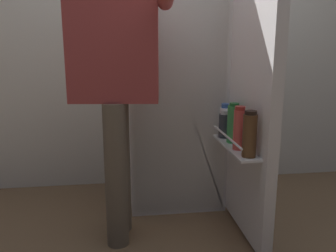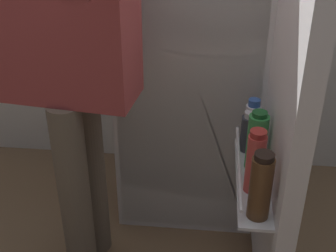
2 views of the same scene
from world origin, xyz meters
TOP-DOWN VIEW (x-y plane):
  - ground_plane at (0.00, 0.00)m, footprint 6.68×6.68m
  - kitchen_wall at (0.00, 0.89)m, footprint 4.40×0.10m
  - refrigerator at (0.03, 0.49)m, footprint 0.68×1.20m
  - person at (-0.38, 0.02)m, footprint 0.55×0.79m

SIDE VIEW (x-z plane):
  - ground_plane at x=0.00m, z-range 0.00..0.00m
  - refrigerator at x=0.03m, z-range 0.00..1.71m
  - person at x=-0.38m, z-range 0.16..1.75m
  - kitchen_wall at x=0.00m, z-range 0.00..2.41m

